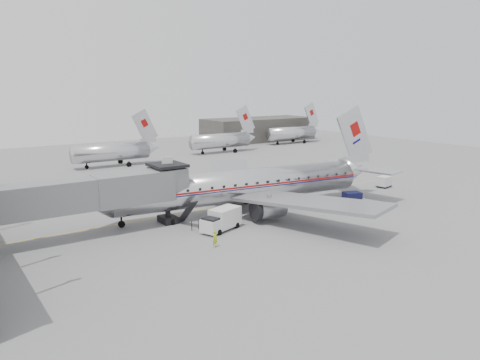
% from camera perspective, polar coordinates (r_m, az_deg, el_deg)
% --- Properties ---
extents(ground, '(160.00, 160.00, 0.00)m').
position_cam_1_polar(ground, '(52.89, 2.11, -4.47)').
color(ground, slate).
rests_on(ground, ground).
extents(hangar, '(30.00, 12.00, 6.00)m').
position_cam_1_polar(hangar, '(126.39, 2.28, 6.21)').
color(hangar, '#373532').
rests_on(hangar, ground).
extents(apron_line, '(60.00, 0.15, 0.01)m').
position_cam_1_polar(apron_line, '(59.27, 0.98, -2.71)').
color(apron_line, gold).
rests_on(apron_line, ground).
extents(jet_bridge, '(21.00, 6.20, 7.10)m').
position_cam_1_polar(jet_bridge, '(47.64, -16.92, -1.57)').
color(jet_bridge, slate).
rests_on(jet_bridge, ground).
extents(distant_aircraft_near, '(16.39, 3.20, 10.26)m').
position_cam_1_polar(distant_aircraft_near, '(88.36, -15.35, 3.38)').
color(distant_aircraft_near, silver).
rests_on(distant_aircraft_near, ground).
extents(distant_aircraft_mid, '(16.39, 3.20, 10.26)m').
position_cam_1_polar(distant_aircraft_mid, '(103.20, -2.34, 4.88)').
color(distant_aircraft_mid, silver).
rests_on(distant_aircraft_mid, ground).
extents(distant_aircraft_far, '(16.39, 3.20, 10.26)m').
position_cam_1_polar(distant_aircraft_far, '(120.66, 6.36, 5.77)').
color(distant_aircraft_far, silver).
rests_on(distant_aircraft_far, ground).
extents(airliner, '(38.08, 35.11, 12.06)m').
position_cam_1_polar(airliner, '(54.87, 0.96, -0.62)').
color(airliner, silver).
rests_on(airliner, ground).
extents(service_van, '(5.04, 3.28, 2.22)m').
position_cam_1_polar(service_van, '(47.67, -2.29, -4.80)').
color(service_van, silver).
rests_on(service_van, ground).
extents(baggage_cart_navy, '(2.55, 2.24, 1.68)m').
position_cam_1_polar(baggage_cart_navy, '(59.10, 13.49, -2.19)').
color(baggage_cart_navy, black).
rests_on(baggage_cart_navy, ground).
extents(baggage_cart_white, '(2.28, 1.89, 1.61)m').
position_cam_1_polar(baggage_cart_white, '(70.86, 17.17, -0.18)').
color(baggage_cart_white, silver).
rests_on(baggage_cart_white, ground).
extents(ramp_worker, '(0.66, 0.52, 1.60)m').
position_cam_1_polar(ramp_worker, '(42.94, -3.06, -7.17)').
color(ramp_worker, '#B2C417').
rests_on(ramp_worker, ground).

